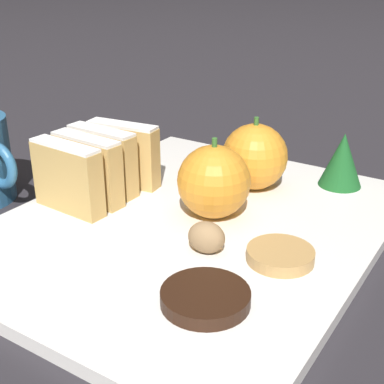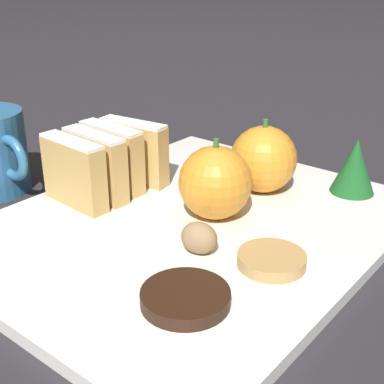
% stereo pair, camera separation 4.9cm
% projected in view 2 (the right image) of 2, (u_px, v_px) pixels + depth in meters
% --- Properties ---
extents(ground_plane, '(6.00, 6.00, 0.00)m').
position_uv_depth(ground_plane, '(192.00, 232.00, 0.51)').
color(ground_plane, '#28262B').
extents(serving_platter, '(0.33, 0.40, 0.01)m').
position_uv_depth(serving_platter, '(192.00, 226.00, 0.51)').
color(serving_platter, white).
rests_on(serving_platter, ground_plane).
extents(stollen_slice_front, '(0.08, 0.02, 0.07)m').
position_uv_depth(stollen_slice_front, '(74.00, 173.00, 0.53)').
color(stollen_slice_front, tan).
rests_on(stollen_slice_front, serving_platter).
extents(stollen_slice_second, '(0.08, 0.02, 0.07)m').
position_uv_depth(stollen_slice_second, '(95.00, 165.00, 0.55)').
color(stollen_slice_second, tan).
rests_on(stollen_slice_second, serving_platter).
extents(stollen_slice_third, '(0.08, 0.02, 0.07)m').
position_uv_depth(stollen_slice_third, '(112.00, 157.00, 0.57)').
color(stollen_slice_third, tan).
rests_on(stollen_slice_third, serving_platter).
extents(stollen_slice_fourth, '(0.08, 0.03, 0.07)m').
position_uv_depth(stollen_slice_fourth, '(134.00, 152.00, 0.58)').
color(stollen_slice_fourth, tan).
rests_on(stollen_slice_fourth, serving_platter).
extents(orange_near, '(0.07, 0.07, 0.08)m').
position_uv_depth(orange_near, '(215.00, 182.00, 0.50)').
color(orange_near, orange).
rests_on(orange_near, serving_platter).
extents(orange_far, '(0.07, 0.07, 0.08)m').
position_uv_depth(orange_far, '(263.00, 159.00, 0.56)').
color(orange_far, orange).
rests_on(orange_far, serving_platter).
extents(walnut, '(0.03, 0.03, 0.03)m').
position_uv_depth(walnut, '(199.00, 238.00, 0.45)').
color(walnut, '#9E7A51').
rests_on(walnut, serving_platter).
extents(chocolate_cookie, '(0.07, 0.07, 0.01)m').
position_uv_depth(chocolate_cookie, '(185.00, 298.00, 0.38)').
color(chocolate_cookie, black).
rests_on(chocolate_cookie, serving_platter).
extents(gingerbread_cookie, '(0.06, 0.06, 0.01)m').
position_uv_depth(gingerbread_cookie, '(272.00, 260.00, 0.43)').
color(gingerbread_cookie, tan).
rests_on(gingerbread_cookie, serving_platter).
extents(evergreen_sprig, '(0.05, 0.05, 0.06)m').
position_uv_depth(evergreen_sprig, '(355.00, 166.00, 0.56)').
color(evergreen_sprig, '#195623').
rests_on(evergreen_sprig, serving_platter).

